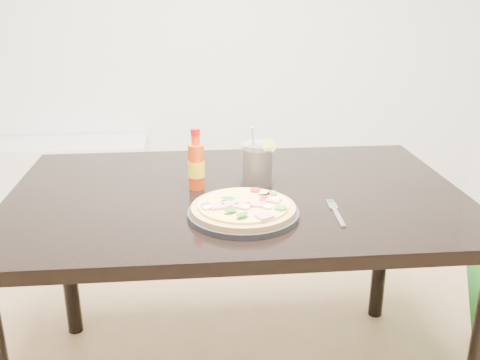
{
  "coord_description": "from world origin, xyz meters",
  "views": [
    {
      "loc": [
        0.17,
        -0.98,
        1.35
      ],
      "look_at": [
        0.3,
        0.44,
        0.83
      ],
      "focal_mm": 40.0,
      "sensor_mm": 36.0,
      "label": 1
    }
  ],
  "objects": [
    {
      "name": "cola_cup",
      "position": [
        0.38,
        0.62,
        0.81
      ],
      "size": [
        0.11,
        0.1,
        0.19
      ],
      "rotation": [
        0.0,
        0.0,
        0.07
      ],
      "color": "black",
      "rests_on": "dining_table"
    },
    {
      "name": "plate",
      "position": [
        0.31,
        0.37,
        0.76
      ],
      "size": [
        0.31,
        0.31,
        0.02
      ],
      "primitive_type": "cylinder",
      "color": "black",
      "rests_on": "dining_table"
    },
    {
      "name": "fork",
      "position": [
        0.57,
        0.37,
        0.75
      ],
      "size": [
        0.03,
        0.19,
        0.0
      ],
      "rotation": [
        0.0,
        0.0,
        -0.05
      ],
      "color": "silver",
      "rests_on": "dining_table"
    },
    {
      "name": "hot_sauce_bottle",
      "position": [
        0.18,
        0.6,
        0.83
      ],
      "size": [
        0.06,
        0.06,
        0.19
      ],
      "rotation": [
        0.0,
        0.0,
        -0.4
      ],
      "color": "red",
      "rests_on": "dining_table"
    },
    {
      "name": "media_console",
      "position": [
        -0.8,
        2.07,
        0.25
      ],
      "size": [
        1.4,
        0.34,
        0.5
      ],
      "primitive_type": "cube",
      "color": "white",
      "rests_on": "ground"
    },
    {
      "name": "dining_table",
      "position": [
        0.3,
        0.56,
        0.67
      ],
      "size": [
        1.4,
        0.9,
        0.75
      ],
      "color": "black",
      "rests_on": "ground"
    },
    {
      "name": "pizza",
      "position": [
        0.31,
        0.37,
        0.78
      ],
      "size": [
        0.29,
        0.29,
        0.03
      ],
      "color": "tan",
      "rests_on": "plate"
    }
  ]
}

